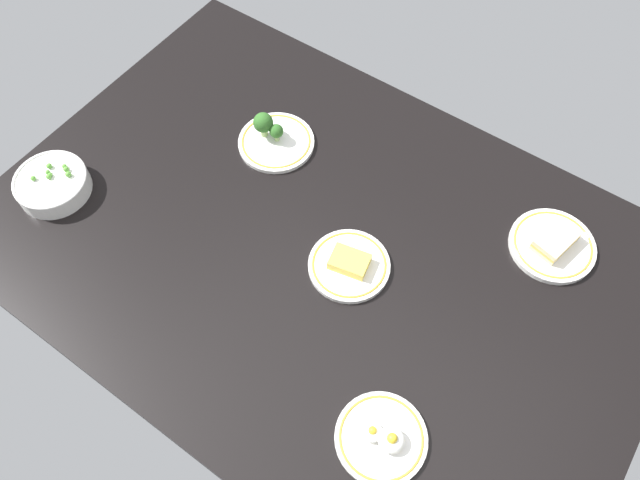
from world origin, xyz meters
The scene contains 6 objects.
dining_table centered at (0.00, 0.00, 2.00)cm, with size 149.72×103.07×4.00cm, color black.
plate_cheese centered at (-8.59, 1.06, 5.08)cm, with size 18.22×18.22×3.72cm.
plate_broccoli centered at (26.45, -17.82, 5.78)cm, with size 19.12×19.12×8.15cm.
plate_eggs centered at (-34.20, 28.56, 5.05)cm, with size 17.79×17.79×4.75cm.
bowl_peas centered at (60.49, 23.80, 6.57)cm, with size 17.24×17.24×5.80cm.
plate_sandwich centered at (-43.36, -29.38, 5.32)cm, with size 19.33×19.33×4.55cm.
Camera 1 is at (-39.46, 56.60, 122.52)cm, focal length 33.94 mm.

